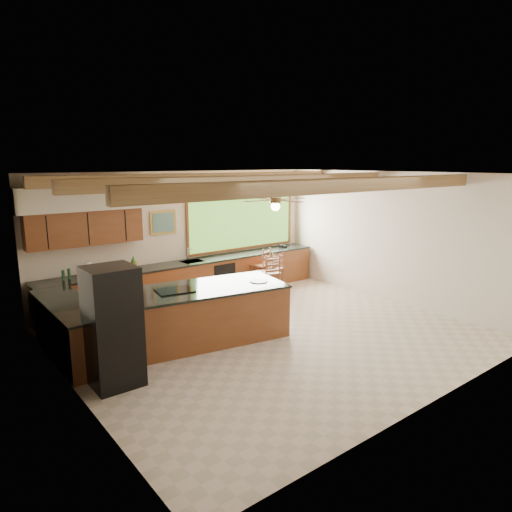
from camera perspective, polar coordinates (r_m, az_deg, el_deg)
ground at (r=8.76m, az=1.93°, el=-9.78°), size 7.20×7.20×0.00m
room_shell at (r=8.62m, az=-1.62°, el=5.07°), size 7.27×6.54×3.02m
counter_run at (r=10.19m, az=-10.80°, el=-4.13°), size 7.12×3.10×1.25m
island at (r=8.48m, az=-6.15°, el=-7.04°), size 3.02×1.80×1.01m
refrigerator at (r=6.93m, az=-17.45°, el=-8.44°), size 0.70×0.67×1.77m
bar_stool_a at (r=10.46m, az=1.94°, el=-2.25°), size 0.52×0.52×1.16m
bar_stool_b at (r=11.36m, az=0.76°, el=-1.24°), size 0.51×0.51×1.12m
bar_stool_c at (r=11.14m, az=1.49°, el=-1.89°), size 0.40×0.40×1.00m
bar_stool_d at (r=11.26m, az=2.50°, el=-1.63°), size 0.42×0.42×1.04m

